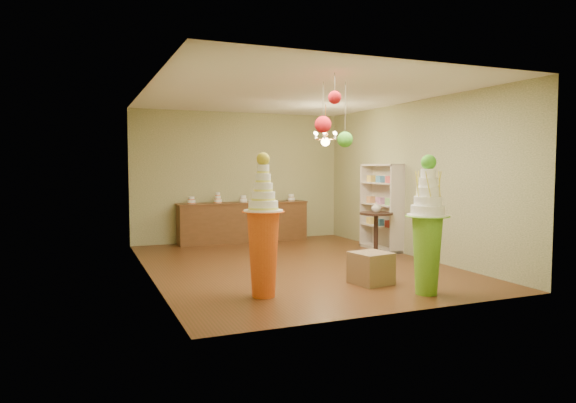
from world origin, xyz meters
name	(u,v)px	position (x,y,z in m)	size (l,w,h in m)	color
floor	(293,265)	(0.00, 0.00, 0.00)	(6.50, 6.50, 0.00)	#512D16
ceiling	(293,95)	(0.00, 0.00, 3.00)	(6.50, 6.50, 0.00)	silver
wall_back	(239,177)	(0.00, 3.25, 1.50)	(5.00, 0.04, 3.00)	tan
wall_front	(401,188)	(0.00, -3.25, 1.50)	(5.00, 0.04, 3.00)	tan
wall_left	(148,182)	(-2.50, 0.00, 1.50)	(0.04, 6.50, 3.00)	tan
wall_right	(411,179)	(2.50, 0.00, 1.50)	(0.04, 6.50, 3.00)	tan
pedestal_green	(427,237)	(0.87, -2.64, 0.79)	(0.70, 0.70, 1.91)	#68B027
pedestal_orange	(263,242)	(-1.24, -1.91, 0.75)	(0.63, 0.63, 1.94)	#D35218
burlap_riser	(371,268)	(0.50, -1.80, 0.24)	(0.52, 0.52, 0.47)	olive
sideboard	(243,221)	(0.00, 2.97, 0.48)	(3.04, 0.54, 1.16)	brown
shelving_unit	(381,207)	(2.34, 0.80, 0.90)	(0.33, 1.20, 1.80)	beige
round_table	(376,227)	(1.92, 0.33, 0.54)	(0.79, 0.79, 0.84)	black
vase	(376,207)	(1.92, 0.33, 0.94)	(0.19, 0.19, 0.20)	beige
pom_red_left	(323,124)	(-0.14, -1.46, 2.37)	(0.25, 0.25, 0.75)	#453F31
pom_green_mid	(345,139)	(0.16, -1.58, 2.15)	(0.23, 0.23, 0.97)	#453F31
pom_red_right	(335,97)	(-0.32, -2.18, 2.67)	(0.18, 0.18, 0.42)	#453F31
chandelier	(325,139)	(1.17, 1.09, 2.30)	(0.55, 0.55, 0.85)	#BF7F43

